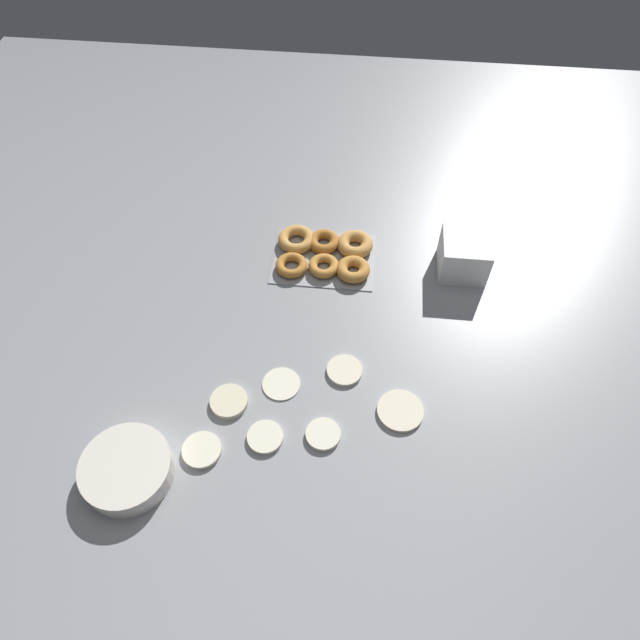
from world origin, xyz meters
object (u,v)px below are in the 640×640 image
pancake_5 (281,383)px  pancake_1 (323,434)px  pancake_3 (202,450)px  pancake_4 (229,401)px  container_stack (464,255)px  pancake_0 (400,411)px  pancake_6 (265,437)px  pancake_2 (345,371)px  donut_tray (325,253)px  batter_bowl (127,469)px

pancake_5 → pancake_1: bearing=132.8°
pancake_3 → pancake_4: (-0.04, -0.13, 0.00)m
pancake_1 → pancake_3: 0.28m
pancake_1 → container_stack: 0.65m
pancake_0 → container_stack: container_stack is taller
pancake_1 → pancake_6: 0.13m
pancake_1 → pancake_6: bearing=8.9°
pancake_1 → pancake_3: same height
pancake_2 → donut_tray: bearing=-77.4°
donut_tray → pancake_3: bearing=70.6°
pancake_5 → container_stack: (-0.45, -0.43, 0.05)m
pancake_0 → pancake_6: 0.32m
pancake_3 → donut_tray: donut_tray is taller
pancake_4 → pancake_6: size_ratio=1.08×
donut_tray → container_stack: (-0.39, 0.00, 0.04)m
pancake_2 → container_stack: bearing=-128.7°
pancake_4 → container_stack: size_ratio=0.67×
pancake_0 → pancake_4: (0.41, 0.02, 0.00)m
pancake_0 → pancake_5: 0.29m
pancake_0 → pancake_3: size_ratio=1.24×
pancake_1 → container_stack: container_stack is taller
container_stack → batter_bowl: bearing=42.5°
pancake_2 → pancake_4: (0.27, 0.12, 0.00)m
pancake_3 → pancake_6: size_ratio=1.07×
pancake_3 → container_stack: size_ratio=0.66×
pancake_6 → batter_bowl: (0.28, 0.11, 0.02)m
pancake_0 → pancake_2: same height
pancake_1 → pancake_4: (0.23, -0.06, 0.00)m
pancake_2 → batter_bowl: size_ratio=0.45×
pancake_1 → pancake_3: (0.27, 0.07, 0.00)m
pancake_6 → container_stack: 0.74m
donut_tray → container_stack: container_stack is taller
pancake_2 → pancake_1: bearing=78.5°
pancake_2 → pancake_0: bearing=145.2°
pancake_4 → batter_bowl: size_ratio=0.45×
pancake_5 → pancake_6: 0.15m
batter_bowl → pancake_3: bearing=-154.9°
pancake_0 → batter_bowl: batter_bowl is taller
pancake_4 → pancake_6: bearing=140.9°
pancake_0 → pancake_5: bearing=-8.9°
pancake_0 → batter_bowl: bearing=20.0°
pancake_3 → pancake_6: 0.14m
batter_bowl → pancake_4: bearing=-132.9°
pancake_2 → batter_bowl: batter_bowl is taller
pancake_4 → pancake_5: bearing=-151.4°
pancake_2 → pancake_3: bearing=38.6°
pancake_3 → donut_tray: (-0.22, -0.62, 0.01)m
pancake_0 → pancake_5: pancake_0 is taller
pancake_1 → pancake_2: size_ratio=0.91×
pancake_5 → donut_tray: size_ratio=0.32×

